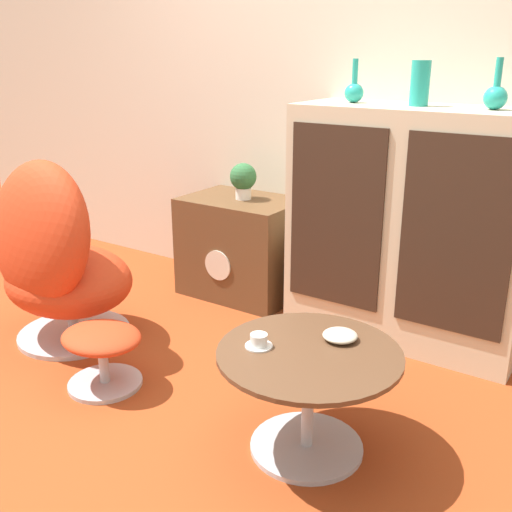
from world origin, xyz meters
name	(u,v)px	position (x,y,z in m)	size (l,w,h in m)	color
ground_plane	(155,404)	(0.00, 0.00, 0.00)	(12.00, 12.00, 0.00)	#9E3D19
wall_back	(330,75)	(0.00, 1.49, 1.30)	(6.40, 0.06, 2.60)	beige
sideboard	(409,227)	(0.62, 1.23, 0.59)	(1.17, 0.48, 1.18)	beige
tv_console	(242,247)	(-0.41, 1.22, 0.30)	(0.68, 0.49, 0.60)	brown
egg_chair	(55,259)	(-0.81, 0.18, 0.44)	(0.77, 0.72, 0.97)	#B7B7BC
ottoman	(102,346)	(-0.29, -0.01, 0.20)	(0.37, 0.33, 0.28)	#B7B7BC
coffee_table	(308,384)	(0.68, 0.10, 0.28)	(0.67, 0.67, 0.41)	#B7B7BC
vase_leftmost	(354,91)	(0.28, 1.23, 1.24)	(0.09, 0.09, 0.21)	teal
vase_inner_left	(420,83)	(0.61, 1.23, 1.28)	(0.09, 0.09, 0.21)	teal
vase_inner_right	(496,95)	(0.95, 1.23, 1.24)	(0.10, 0.10, 0.22)	teal
potted_plant	(243,179)	(-0.40, 1.22, 0.72)	(0.16, 0.16, 0.21)	silver
teacup	(259,342)	(0.51, 0.03, 0.43)	(0.10, 0.10, 0.05)	white
bowl	(340,335)	(0.73, 0.24, 0.43)	(0.13, 0.13, 0.04)	beige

